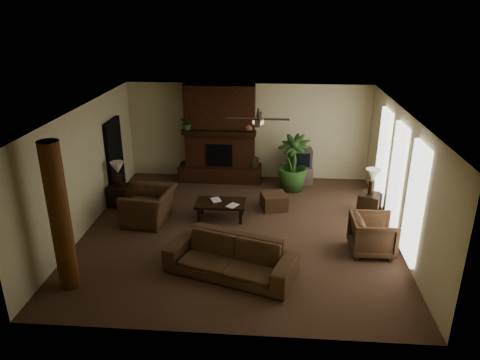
# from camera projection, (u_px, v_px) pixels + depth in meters

# --- Properties ---
(room_shell) EXTENTS (7.00, 7.00, 7.00)m
(room_shell) POSITION_uv_depth(u_px,v_px,m) (239.00, 174.00, 9.88)
(room_shell) COLOR brown
(room_shell) RESTS_ON ground
(fireplace) EXTENTS (2.40, 0.70, 2.80)m
(fireplace) POSITION_uv_depth(u_px,v_px,m) (220.00, 142.00, 13.02)
(fireplace) COLOR #452212
(fireplace) RESTS_ON ground
(windows) EXTENTS (0.08, 3.65, 2.35)m
(windows) POSITION_uv_depth(u_px,v_px,m) (396.00, 177.00, 9.84)
(windows) COLOR white
(windows) RESTS_ON ground
(log_column) EXTENTS (0.36, 0.36, 2.80)m
(log_column) POSITION_uv_depth(u_px,v_px,m) (60.00, 218.00, 7.87)
(log_column) COLOR brown
(log_column) RESTS_ON ground
(doorway) EXTENTS (0.10, 1.00, 2.10)m
(doorway) POSITION_uv_depth(u_px,v_px,m) (115.00, 159.00, 11.93)
(doorway) COLOR black
(doorway) RESTS_ON ground
(ceiling_fan) EXTENTS (1.35, 1.35, 0.37)m
(ceiling_fan) POSITION_uv_depth(u_px,v_px,m) (258.00, 121.00, 9.72)
(ceiling_fan) COLOR #302115
(ceiling_fan) RESTS_ON ceiling
(sofa) EXTENTS (2.59, 1.47, 0.97)m
(sofa) POSITION_uv_depth(u_px,v_px,m) (230.00, 252.00, 8.57)
(sofa) COLOR #4F3621
(sofa) RESTS_ON ground
(armchair_left) EXTENTS (0.91, 1.29, 1.06)m
(armchair_left) POSITION_uv_depth(u_px,v_px,m) (149.00, 201.00, 10.67)
(armchair_left) COLOR #4F3621
(armchair_left) RESTS_ON ground
(armchair_right) EXTENTS (0.83, 0.88, 0.90)m
(armchair_right) POSITION_uv_depth(u_px,v_px,m) (373.00, 233.00, 9.34)
(armchair_right) COLOR #4F3621
(armchair_right) RESTS_ON ground
(coffee_table) EXTENTS (1.20, 0.70, 0.43)m
(coffee_table) POSITION_uv_depth(u_px,v_px,m) (221.00, 204.00, 10.85)
(coffee_table) COLOR black
(coffee_table) RESTS_ON ground
(ottoman) EXTENTS (0.74, 0.74, 0.40)m
(ottoman) POSITION_uv_depth(u_px,v_px,m) (274.00, 201.00, 11.44)
(ottoman) COLOR #4F3621
(ottoman) RESTS_ON ground
(tv_stand) EXTENTS (0.87, 0.54, 0.50)m
(tv_stand) POSITION_uv_depth(u_px,v_px,m) (298.00, 174.00, 13.12)
(tv_stand) COLOR silver
(tv_stand) RESTS_ON ground
(tv) EXTENTS (0.67, 0.56, 0.52)m
(tv) POSITION_uv_depth(u_px,v_px,m) (300.00, 158.00, 12.92)
(tv) COLOR #3C3C3F
(tv) RESTS_ON tv_stand
(floor_vase) EXTENTS (0.34, 0.34, 0.77)m
(floor_vase) POSITION_uv_depth(u_px,v_px,m) (253.00, 167.00, 13.15)
(floor_vase) COLOR #2F251A
(floor_vase) RESTS_ON ground
(floor_plant) EXTENTS (1.43, 1.78, 0.87)m
(floor_plant) POSITION_uv_depth(u_px,v_px,m) (292.00, 175.00, 12.55)
(floor_plant) COLOR #2D5220
(floor_plant) RESTS_ON ground
(side_table_left) EXTENTS (0.62, 0.62, 0.55)m
(side_table_left) POSITION_uv_depth(u_px,v_px,m) (121.00, 196.00, 11.58)
(side_table_left) COLOR black
(side_table_left) RESTS_ON ground
(lamp_left) EXTENTS (0.40, 0.40, 0.65)m
(lamp_left) POSITION_uv_depth(u_px,v_px,m) (118.00, 169.00, 11.30)
(lamp_left) COLOR #302115
(lamp_left) RESTS_ON side_table_left
(side_table_right) EXTENTS (0.66, 0.66, 0.55)m
(side_table_right) POSITION_uv_depth(u_px,v_px,m) (369.00, 204.00, 11.09)
(side_table_right) COLOR black
(side_table_right) RESTS_ON ground
(lamp_right) EXTENTS (0.37, 0.37, 0.65)m
(lamp_right) POSITION_uv_depth(u_px,v_px,m) (373.00, 177.00, 10.82)
(lamp_right) COLOR #302115
(lamp_right) RESTS_ON side_table_right
(mantel_plant) EXTENTS (0.50, 0.52, 0.33)m
(mantel_plant) POSITION_uv_depth(u_px,v_px,m) (187.00, 124.00, 12.63)
(mantel_plant) COLOR #2D5220
(mantel_plant) RESTS_ON fireplace
(mantel_vase) EXTENTS (0.25, 0.26, 0.22)m
(mantel_vase) POSITION_uv_depth(u_px,v_px,m) (249.00, 127.00, 12.59)
(mantel_vase) COLOR brown
(mantel_vase) RESTS_ON fireplace
(book_a) EXTENTS (0.21, 0.11, 0.29)m
(book_a) POSITION_uv_depth(u_px,v_px,m) (211.00, 196.00, 10.83)
(book_a) COLOR #999999
(book_a) RESTS_ON coffee_table
(book_b) EXTENTS (0.19, 0.13, 0.29)m
(book_b) POSITION_uv_depth(u_px,v_px,m) (229.00, 199.00, 10.63)
(book_b) COLOR #999999
(book_b) RESTS_ON coffee_table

